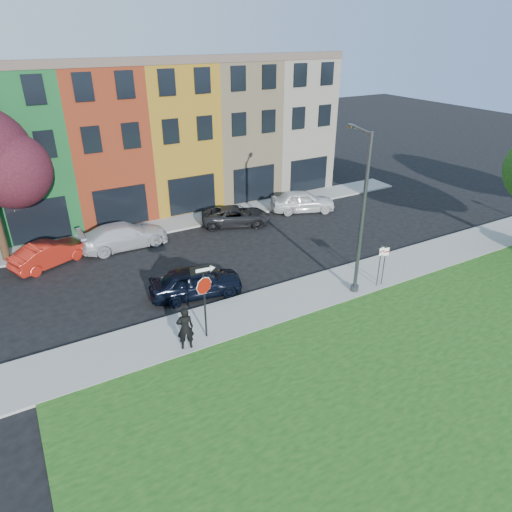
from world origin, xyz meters
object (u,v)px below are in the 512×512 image
stop_sign (204,288)px  street_lamp (360,215)px  sedan_near (196,282)px  man (185,328)px

stop_sign → street_lamp: (8.12, 0.07, 1.57)m
stop_sign → street_lamp: 8.27m
sedan_near → street_lamp: 8.59m
stop_sign → sedan_near: size_ratio=0.71×
man → street_lamp: (9.17, 0.37, 3.02)m
man → sedan_near: bearing=-104.5°
sedan_near → street_lamp: (7.11, -3.47, 3.34)m
man → street_lamp: 9.66m
man → street_lamp: street_lamp is taller
sedan_near → stop_sign: bearing=174.1°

